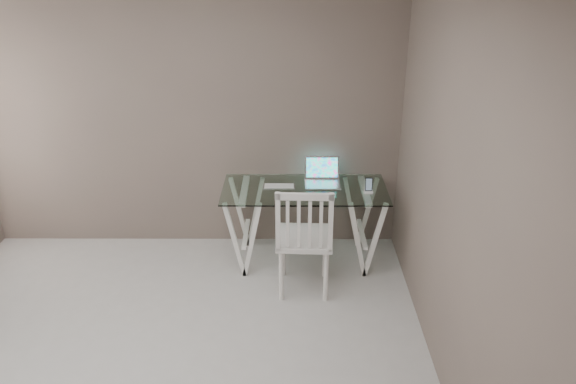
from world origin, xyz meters
name	(u,v)px	position (x,y,z in m)	size (l,w,h in m)	color
room	(104,163)	(-0.06, 0.02, 1.72)	(4.50, 4.52, 2.71)	#B1AEA9
desk	(304,224)	(1.08, 1.85, 0.38)	(1.50, 0.70, 0.75)	silver
chair	(304,236)	(1.07, 1.29, 0.56)	(0.48, 0.48, 1.02)	white
laptop	(322,177)	(1.25, 2.00, 0.80)	(0.33, 0.30, 0.22)	silver
keyboard	(279,186)	(0.85, 1.90, 0.75)	(0.29, 0.12, 0.01)	silver
mouse	(294,195)	(0.99, 1.68, 0.76)	(0.12, 0.07, 0.04)	silver
phone_dock	(369,189)	(1.66, 1.77, 0.78)	(0.07, 0.07, 0.14)	white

